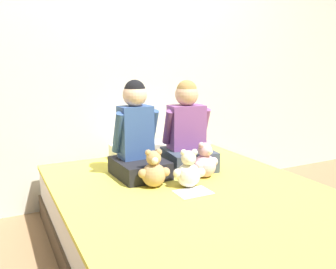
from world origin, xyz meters
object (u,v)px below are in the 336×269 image
Objects in this scene: teddy_bear_held_by_right_child at (205,162)px; pillow_at_headboard at (143,152)px; child_on_right at (187,133)px; bed at (195,223)px; child_on_left at (137,139)px; sign_card at (193,192)px; teddy_bear_held_by_left_child at (154,171)px; teddy_bear_between_children at (189,171)px.

pillow_at_headboard is (-0.19, 0.61, -0.05)m from teddy_bear_held_by_right_child.
pillow_at_headboard is at bearing 124.62° from child_on_right.
child_on_left reaches higher than bed.
child_on_left is at bearing 109.73° from sign_card.
sign_card reaches higher than bed.
teddy_bear_held_by_right_child reaches higher than teddy_bear_held_by_left_child.
child_on_right reaches higher than sign_card.
child_on_right is at bearing -61.49° from pillow_at_headboard.
teddy_bear_between_children is at bearing 74.91° from sign_card.
pillow_at_headboard is (-0.00, 0.73, -0.05)m from teddy_bear_between_children.
pillow_at_headboard is at bearing 86.55° from teddy_bear_held_by_left_child.
child_on_right is at bearing 66.12° from bed.
child_on_right is 0.46m from pillow_at_headboard.
pillow_at_headboard is (0.19, 0.36, -0.20)m from child_on_left.
bed is 0.21m from sign_card.
teddy_bear_held_by_right_child is 0.23m from teddy_bear_between_children.
child_on_left reaches higher than teddy_bear_held_by_right_child.
child_on_right is at bearing 47.51° from teddy_bear_held_by_left_child.
child_on_left reaches higher than teddy_bear_between_children.
child_on_left reaches higher than pillow_at_headboard.
child_on_left is 0.55m from sign_card.
child_on_left is 1.40× the size of pillow_at_headboard.
teddy_bear_between_children is (-0.19, -0.12, -0.00)m from teddy_bear_held_by_right_child.
teddy_bear_between_children is at bearing -14.07° from teddy_bear_held_by_left_child.
pillow_at_headboard is at bearing 88.28° from sign_card.
teddy_bear_held_by_right_child reaches higher than pillow_at_headboard.
teddy_bear_held_by_left_child is (-0.39, -0.26, -0.16)m from child_on_right.
pillow_at_headboard reaches higher than sign_card.
child_on_left is at bearing 137.37° from teddy_bear_between_children.
child_on_right is (0.20, 0.45, 0.46)m from bed.
bed is 3.17× the size of child_on_right.
sign_card is (-0.22, -0.46, -0.25)m from child_on_right.
child_on_left reaches higher than teddy_bear_held_by_left_child.
sign_card is (0.17, -0.46, -0.25)m from child_on_left.
child_on_right is 2.67× the size of teddy_bear_held_by_left_child.
bed is 0.85m from pillow_at_headboard.
teddy_bear_held_by_left_child is 0.22m from teddy_bear_between_children.
pillow_at_headboard is 0.83m from sign_card.
sign_card is at bearing -85.53° from teddy_bear_between_children.
pillow_at_headboard is at bearing 109.70° from teddy_bear_between_children.
teddy_bear_between_children is 0.52× the size of pillow_at_headboard.
child_on_right reaches higher than pillow_at_headboard.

